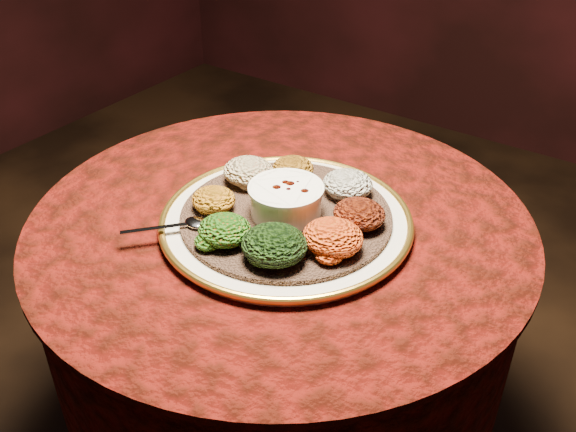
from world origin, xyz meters
The scene contains 13 objects.
table centered at (0.00, 0.00, 0.55)m, with size 0.96×0.96×0.73m.
platter centered at (0.03, -0.02, 0.75)m, with size 0.47×0.47×0.02m.
injera centered at (0.03, -0.02, 0.76)m, with size 0.39×0.39×0.01m, color brown.
stew_bowl centered at (0.03, -0.02, 0.80)m, with size 0.14×0.14×0.06m.
spoon centered at (-0.09, -0.15, 0.77)m, with size 0.12×0.12×0.01m.
portion_ayib centered at (0.09, 0.10, 0.79)m, with size 0.10×0.09×0.05m, color beige.
portion_kitfo centered at (0.16, 0.02, 0.78)m, with size 0.09×0.09×0.05m, color black.
portion_tikil centered at (0.15, -0.07, 0.79)m, with size 0.10×0.10×0.05m, color #B1630E.
portion_gomen centered at (0.09, -0.14, 0.79)m, with size 0.11×0.11×0.05m, color black.
portion_mixveg centered at (-0.01, -0.15, 0.78)m, with size 0.09×0.09×0.04m, color #AF3F0B.
portion_kik centered at (-0.09, -0.08, 0.78)m, with size 0.08×0.08×0.04m, color #BD6910.
portion_timatim centered at (-0.10, 0.03, 0.79)m, with size 0.10×0.10×0.05m, color maroon.
portion_shiro centered at (-0.04, 0.10, 0.78)m, with size 0.08×0.08×0.04m, color brown.
Camera 1 is at (0.59, -0.83, 1.42)m, focal length 40.00 mm.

